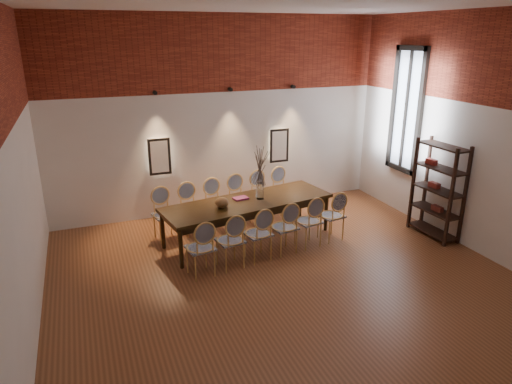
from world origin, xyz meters
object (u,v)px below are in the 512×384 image
object	(u,v)px
chair_near_c	(258,233)
book	(241,198)
chair_far_c	(216,205)
chair_far_f	(283,191)
chair_far_d	(240,200)
dining_table	(248,220)
chair_near_b	(230,240)
shelving_rack	(438,190)
chair_far_a	(165,215)
vase	(260,191)
chair_far_b	(191,210)
bowl	(222,202)
chair_near_a	(200,248)
chair_near_d	(284,227)
chair_far_e	(262,196)
chair_near_e	(308,221)
chair_near_f	(331,215)

from	to	relation	value
chair_near_c	book	bearing A→B (deg)	78.31
chair_far_c	chair_far_f	world-z (taller)	same
chair_far_d	book	xyz separation A→B (m)	(-0.22, -0.67, 0.30)
dining_table	chair_far_f	size ratio (longest dim) A/B	3.33
chair_near_b	book	world-z (taller)	chair_near_b
chair_near_c	shelving_rack	distance (m)	3.48
chair_far_a	vase	distance (m)	1.80
chair_near_c	chair_far_b	xyz separation A→B (m)	(-0.77, 1.46, 0.00)
chair_near_b	vase	size ratio (longest dim) A/B	3.13
chair_far_b	book	xyz separation A→B (m)	(0.81, -0.50, 0.30)
chair_far_c	bowl	size ratio (longest dim) A/B	3.92
shelving_rack	book	bearing A→B (deg)	157.77
chair_near_a	chair_near_d	size ratio (longest dim) A/B	1.00
vase	book	bearing A→B (deg)	163.40
chair_far_e	vase	bearing A→B (deg)	56.02
chair_near_a	chair_near_b	xyz separation A→B (m)	(0.51, 0.09, 0.00)
chair_far_a	chair_far_f	bearing A→B (deg)	-180.00
chair_far_c	dining_table	bearing A→B (deg)	108.42
chair_near_d	chair_far_b	size ratio (longest dim) A/B	1.00
vase	chair_far_d	bearing A→B (deg)	98.95
vase	bowl	size ratio (longest dim) A/B	1.25
dining_table	book	world-z (taller)	book
chair_far_b	chair_far_c	world-z (taller)	same
dining_table	chair_far_e	size ratio (longest dim) A/B	3.33
chair_far_a	chair_far_b	xyz separation A→B (m)	(0.51, 0.09, 0.00)
chair_near_e	vase	bearing A→B (deg)	123.98
chair_near_d	chair_far_a	distance (m)	2.21
chair_far_c	chair_far_f	bearing A→B (deg)	-180.00
chair_far_c	chair_near_f	bearing A→B (deg)	134.98
chair_near_a	vase	bearing A→B (deg)	26.68
chair_near_c	bowl	size ratio (longest dim) A/B	3.92
chair_far_c	book	distance (m)	0.72
chair_far_c	bowl	bearing A→B (deg)	70.95
dining_table	vase	distance (m)	0.58
chair_near_c	chair_near_e	distance (m)	1.04
chair_near_f	shelving_rack	distance (m)	2.02
chair_far_b	chair_far_f	size ratio (longest dim) A/B	1.00
dining_table	chair_far_b	size ratio (longest dim) A/B	3.33
chair_near_a	chair_far_e	xyz separation A→B (m)	(1.80, 1.89, 0.00)
chair_near_e	chair_far_c	xyz separation A→B (m)	(-1.28, 1.37, 0.00)
chair_near_a	chair_far_a	bearing A→B (deg)	90.00
chair_far_f	chair_near_b	bearing A→B (deg)	36.89
dining_table	chair_near_e	bearing A→B (deg)	-45.02
chair_far_d	bowl	distance (m)	1.22
chair_near_b	chair_near_f	xyz separation A→B (m)	(2.06, 0.34, 0.00)
bowl	chair_near_e	bearing A→B (deg)	-19.45
dining_table	chair_far_b	world-z (taller)	chair_far_b
chair_near_a	chair_far_c	distance (m)	1.88
chair_near_c	chair_far_d	world-z (taller)	same
chair_far_a	book	distance (m)	1.42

